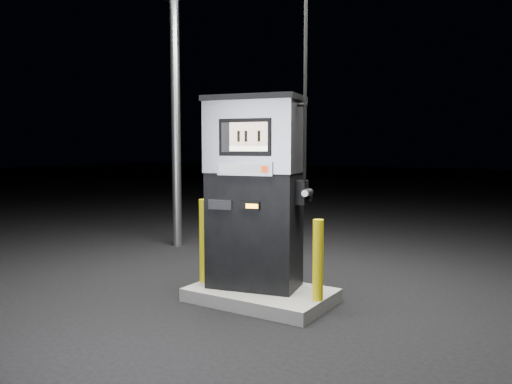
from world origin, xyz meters
The scene contains 5 objects.
ground centered at (0.00, 0.00, 0.00)m, with size 80.00×80.00×0.00m, color black.
pump_island centered at (0.00, 0.00, 0.07)m, with size 1.60×1.00×0.15m, color #62615D.
fuel_dispenser centered at (-0.11, 0.05, 1.28)m, with size 1.27×0.87×4.58m.
bollard_left centered at (-0.74, -0.09, 0.65)m, with size 0.13×0.13×1.01m, color #D6C20B.
bollard_right centered at (0.74, -0.05, 0.58)m, with size 0.12×0.12×0.87m, color #D6C20B.
Camera 1 is at (2.94, -4.80, 1.78)m, focal length 35.00 mm.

